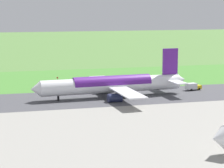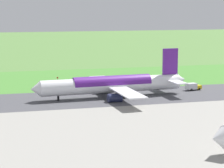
# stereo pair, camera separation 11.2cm
# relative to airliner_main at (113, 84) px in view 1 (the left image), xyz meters

# --- Properties ---
(ground_plane) EXTENTS (800.00, 800.00, 0.00)m
(ground_plane) POSITION_rel_airliner_main_xyz_m (-7.38, 0.02, -4.35)
(ground_plane) COLOR #547F3D
(runway_asphalt) EXTENTS (600.00, 28.49, 0.06)m
(runway_asphalt) POSITION_rel_airliner_main_xyz_m (-7.38, 0.02, -4.32)
(runway_asphalt) COLOR #47474C
(runway_asphalt) RESTS_ON ground
(grass_verge_foreground) EXTENTS (600.00, 80.00, 0.04)m
(grass_verge_foreground) POSITION_rel_airliner_main_xyz_m (-7.38, -29.26, -4.33)
(grass_verge_foreground) COLOR #478534
(grass_verge_foreground) RESTS_ON ground
(airliner_main) EXTENTS (54.13, 44.28, 15.88)m
(airliner_main) POSITION_rel_airliner_main_xyz_m (0.00, 0.00, 0.00)
(airliner_main) COLOR white
(airliner_main) RESTS_ON ground
(service_truck_baggage) EXTENTS (6.08, 3.15, 2.65)m
(service_truck_baggage) POSITION_rel_airliner_main_xyz_m (-31.18, -4.86, -2.95)
(service_truck_baggage) COLOR gold
(service_truck_baggage) RESTS_ON ground
(no_stopping_sign) EXTENTS (0.60, 0.10, 2.37)m
(no_stopping_sign) POSITION_rel_airliner_main_xyz_m (14.20, -33.07, -2.94)
(no_stopping_sign) COLOR slate
(no_stopping_sign) RESTS_ON ground
(traffic_cone_orange) EXTENTS (0.40, 0.40, 0.55)m
(traffic_cone_orange) POSITION_rel_airliner_main_xyz_m (21.51, -30.29, -4.08)
(traffic_cone_orange) COLOR orange
(traffic_cone_orange) RESTS_ON ground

